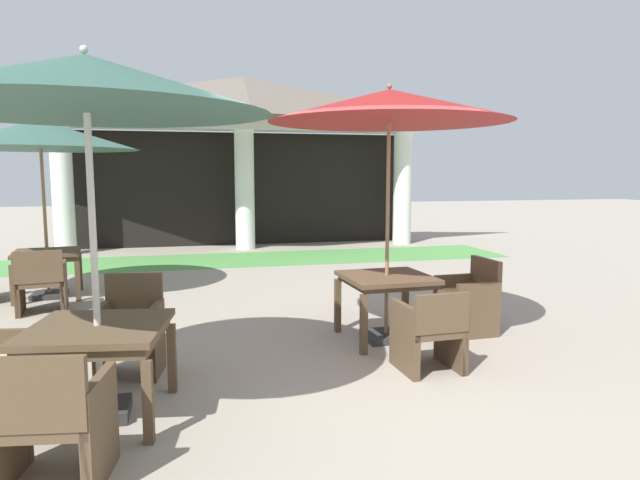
# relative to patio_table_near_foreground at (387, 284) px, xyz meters

# --- Properties ---
(ground_plane) EXTENTS (60.00, 60.00, 0.00)m
(ground_plane) POSITION_rel_patio_table_near_foreground_xyz_m (-0.73, -1.06, -0.65)
(ground_plane) COLOR #9E9384
(background_pavilion) EXTENTS (9.62, 2.64, 4.24)m
(background_pavilion) POSITION_rel_patio_table_near_foreground_xyz_m (-0.73, 8.24, 2.63)
(background_pavilion) COLOR white
(background_pavilion) RESTS_ON ground
(lawn_strip) EXTENTS (11.42, 2.16, 0.01)m
(lawn_strip) POSITION_rel_patio_table_near_foreground_xyz_m (-0.73, 6.34, -0.64)
(lawn_strip) COLOR #519347
(lawn_strip) RESTS_ON ground
(patio_table_near_foreground) EXTENTS (0.99, 0.99, 0.75)m
(patio_table_near_foreground) POSITION_rel_patio_table_near_foreground_xyz_m (0.00, 0.00, 0.00)
(patio_table_near_foreground) COLOR brown
(patio_table_near_foreground) RESTS_ON ground
(patio_umbrella_near_foreground) EXTENTS (2.67, 2.67, 2.86)m
(patio_umbrella_near_foreground) POSITION_rel_patio_table_near_foreground_xyz_m (0.00, 0.00, 1.95)
(patio_umbrella_near_foreground) COLOR #2D2D2D
(patio_umbrella_near_foreground) RESTS_ON ground
(patio_chair_near_foreground_east) EXTENTS (0.59, 0.63, 0.88)m
(patio_chair_near_foreground_east) POSITION_rel_patio_table_near_foreground_xyz_m (1.06, 0.05, -0.24)
(patio_chair_near_foreground_east) COLOR brown
(patio_chair_near_foreground_east) RESTS_ON ground
(patio_chair_near_foreground_south) EXTENTS (0.58, 0.60, 0.80)m
(patio_chair_near_foreground_south) POSITION_rel_patio_table_near_foreground_xyz_m (0.05, -1.05, -0.25)
(patio_chair_near_foreground_south) COLOR brown
(patio_chair_near_foreground_south) RESTS_ON ground
(patio_table_mid_left) EXTENTS (1.04, 1.04, 0.72)m
(patio_table_mid_left) POSITION_rel_patio_table_near_foreground_xyz_m (-4.26, 3.27, -0.03)
(patio_table_mid_left) COLOR brown
(patio_table_mid_left) RESTS_ON ground
(patio_umbrella_mid_left) EXTENTS (2.82, 2.82, 2.74)m
(patio_umbrella_mid_left) POSITION_rel_patio_table_near_foreground_xyz_m (-4.26, 3.27, 1.80)
(patio_umbrella_mid_left) COLOR #2D2D2D
(patio_umbrella_mid_left) RESTS_ON ground
(patio_chair_mid_left_south) EXTENTS (0.68, 0.65, 0.88)m
(patio_chair_mid_left_south) POSITION_rel_patio_table_near_foreground_xyz_m (-4.13, 2.27, -0.23)
(patio_chair_mid_left_south) COLOR brown
(patio_chair_mid_left_south) RESTS_ON ground
(patio_table_mid_right) EXTENTS (1.14, 1.14, 0.74)m
(patio_table_mid_right) POSITION_rel_patio_table_near_foreground_xyz_m (-2.88, -1.41, -0.01)
(patio_table_mid_right) COLOR brown
(patio_table_mid_right) RESTS_ON ground
(patio_umbrella_mid_right) EXTENTS (2.70, 2.70, 2.81)m
(patio_umbrella_mid_right) POSITION_rel_patio_table_near_foreground_xyz_m (-2.88, -1.41, 1.88)
(patio_umbrella_mid_right) COLOR #2D2D2D
(patio_umbrella_mid_right) RESTS_ON ground
(patio_chair_mid_right_north) EXTENTS (0.63, 0.58, 0.93)m
(patio_chair_mid_right_north) POSITION_rel_patio_table_near_foreground_xyz_m (-2.73, -0.46, -0.22)
(patio_chair_mid_right_north) COLOR brown
(patio_chair_mid_right_north) RESTS_ON ground
(patio_chair_mid_right_south) EXTENTS (0.70, 0.66, 0.88)m
(patio_chair_mid_right_south) POSITION_rel_patio_table_near_foreground_xyz_m (-3.03, -2.36, -0.23)
(patio_chair_mid_right_south) COLOR brown
(patio_chair_mid_right_south) RESTS_ON ground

